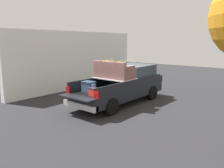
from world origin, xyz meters
name	(u,v)px	position (x,y,z in m)	size (l,w,h in m)	color
ground_plane	(119,103)	(0.00, 0.00, 0.00)	(40.00, 40.00, 0.00)	#262628
pickup_truck	(124,84)	(0.37, 0.00, 0.96)	(6.05, 2.06, 2.23)	black
building_facade	(79,60)	(1.47, 4.66, 1.90)	(10.65, 0.36, 3.80)	white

